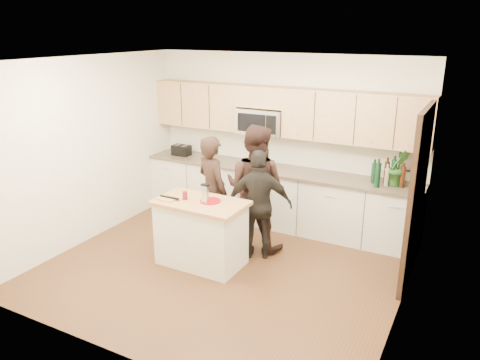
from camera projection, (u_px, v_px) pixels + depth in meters
The scene contains 21 objects.
floor at pixel (223, 267), 6.27m from camera, with size 4.50×4.50×0.00m, color #52351C.
room_shell at pixel (222, 142), 5.73m from camera, with size 4.52×4.02×2.71m.
back_cabinetry at pixel (275, 196), 7.54m from camera, with size 4.50×0.66×0.94m.
upper_cabinetry at pixel (283, 110), 7.22m from camera, with size 4.50×0.33×0.75m.
microwave at pixel (262, 121), 7.40m from camera, with size 0.76×0.41×0.40m.
doorway at pixel (418, 192), 5.67m from camera, with size 0.06×1.25×2.20m.
framed_picture at pixel (410, 159), 6.67m from camera, with size 0.30×0.03×0.38m.
dish_towel at pixel (218, 172), 7.70m from camera, with size 0.34×0.60×0.48m.
island at pixel (201, 232), 6.25m from camera, with size 1.21×0.72×0.90m.
red_plate at pixel (210, 201), 6.10m from camera, with size 0.27×0.27×0.02m, color maroon.
box_grater at pixel (205, 193), 6.01m from camera, with size 0.10×0.06×0.24m.
drink_glass at pixel (185, 196), 6.16m from camera, with size 0.07×0.07×0.11m, color maroon.
cutting_board at pixel (167, 199), 6.16m from camera, with size 0.24×0.16×0.02m, color tan.
tongs at pixel (169, 197), 6.17m from camera, with size 0.29×0.03×0.02m, color black.
knife at pixel (173, 198), 6.16m from camera, with size 0.21×0.02×0.01m, color silver.
toaster at pixel (181, 150), 8.15m from camera, with size 0.31×0.20×0.18m.
bottle_cluster at pixel (387, 172), 6.57m from camera, with size 0.47×0.33×0.41m.
orchid at pixel (398, 167), 6.52m from camera, with size 0.30×0.24×0.54m, color #33722D.
woman_left at pixel (213, 191), 6.73m from camera, with size 0.60×0.39×1.63m, color black.
woman_center at pixel (255, 188), 6.60m from camera, with size 0.88×0.69×1.81m, color black.
woman_right at pixel (259, 205), 6.35m from camera, with size 0.90×0.37×1.53m, color black.
Camera 1 is at (2.82, -4.84, 3.06)m, focal length 35.00 mm.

